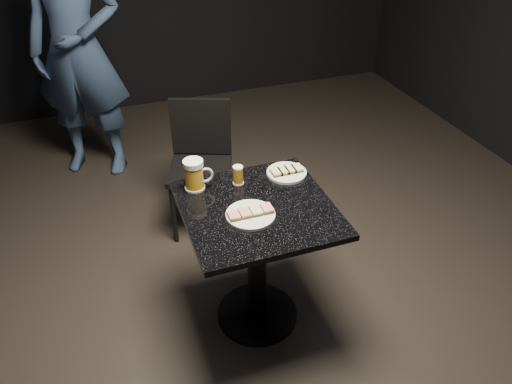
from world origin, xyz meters
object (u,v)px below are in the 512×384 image
plate_small (287,173)px  chair (200,159)px  patron (77,50)px  beer_tumbler (238,175)px  beer_mug (195,175)px  plate_large (251,215)px  table (257,246)px

plate_small → chair: size_ratio=0.24×
plate_small → patron: 1.94m
beer_tumbler → chair: 0.78m
chair → patron: bearing=122.1°
plate_small → patron: bearing=118.2°
beer_mug → beer_tumbler: beer_mug is taller
plate_small → chair: 0.81m
plate_small → beer_tumbler: size_ratio=2.11×
plate_large → plate_small: (0.29, 0.28, 0.00)m
patron → beer_tumbler: bearing=-46.2°
plate_small → patron: patron is taller
beer_mug → table: bearing=-46.2°
patron → beer_mug: 1.73m
beer_mug → beer_tumbler: 0.22m
beer_mug → beer_tumbler: (0.21, -0.03, -0.03)m
patron → table: patron is taller
beer_mug → beer_tumbler: size_ratio=1.61×
plate_large → table: bearing=47.4°
plate_large → beer_tumbler: 0.28m
patron → chair: 1.25m
plate_small → patron: (-0.91, 1.70, 0.21)m
plate_large → patron: bearing=107.4°
patron → beer_tumbler: 1.83m
patron → table: size_ratio=2.57×
plate_large → beer_mug: size_ratio=1.45×
plate_small → beer_mug: (-0.47, 0.03, 0.07)m
plate_small → beer_tumbler: (-0.26, 0.00, 0.04)m
table → beer_mug: 0.47m
plate_large → table: 0.26m
table → chair: 0.93m
chair → plate_large: bearing=-89.9°
beer_mug → chair: size_ratio=0.18×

